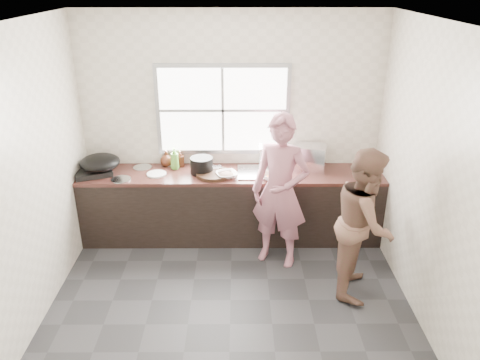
{
  "coord_description": "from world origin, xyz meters",
  "views": [
    {
      "loc": [
        0.08,
        -3.85,
        3.05
      ],
      "look_at": [
        0.1,
        0.65,
        1.05
      ],
      "focal_mm": 35.0,
      "sensor_mm": 36.0,
      "label": 1
    }
  ],
  "objects_px": {
    "bowl_held": "(278,173)",
    "burner": "(93,171)",
    "black_pot": "(202,165)",
    "bottle_brown_short": "(166,159)",
    "wok": "(100,162)",
    "pot_lid_left": "(121,179)",
    "dish_rack": "(309,157)",
    "bowl_mince": "(227,175)",
    "bowl_crabs": "(273,177)",
    "person_side": "(365,223)",
    "cutting_board": "(214,174)",
    "pot_lid_right": "(142,167)",
    "bottle_green": "(175,158)",
    "plate_food": "(157,174)",
    "glass_jar": "(168,162)",
    "bottle_brown_tall": "(180,159)",
    "woman": "(280,197)"
  },
  "relations": [
    {
      "from": "bowl_held",
      "to": "burner",
      "type": "xyz_separation_m",
      "value": [
        -2.21,
        0.06,
        0.0
      ]
    },
    {
      "from": "black_pot",
      "to": "bottle_brown_short",
      "type": "distance_m",
      "value": 0.51
    },
    {
      "from": "bottle_brown_short",
      "to": "wok",
      "type": "distance_m",
      "value": 0.79
    },
    {
      "from": "burner",
      "to": "pot_lid_left",
      "type": "xyz_separation_m",
      "value": [
        0.38,
        -0.2,
        -0.03
      ]
    },
    {
      "from": "dish_rack",
      "to": "pot_lid_left",
      "type": "height_order",
      "value": "dish_rack"
    },
    {
      "from": "bowl_mince",
      "to": "burner",
      "type": "bearing_deg",
      "value": 175.54
    },
    {
      "from": "bowl_held",
      "to": "bowl_crabs",
      "type": "bearing_deg",
      "value": -116.68
    },
    {
      "from": "person_side",
      "to": "pot_lid_left",
      "type": "relative_size",
      "value": 6.69
    },
    {
      "from": "person_side",
      "to": "cutting_board",
      "type": "bearing_deg",
      "value": 73.52
    },
    {
      "from": "dish_rack",
      "to": "pot_lid_right",
      "type": "bearing_deg",
      "value": -164.77
    },
    {
      "from": "bowl_mince",
      "to": "dish_rack",
      "type": "relative_size",
      "value": 0.61
    },
    {
      "from": "bowl_held",
      "to": "wok",
      "type": "xyz_separation_m",
      "value": [
        -2.1,
        0.03,
        0.12
      ]
    },
    {
      "from": "cutting_board",
      "to": "bottle_brown_short",
      "type": "bearing_deg",
      "value": 152.41
    },
    {
      "from": "bowl_held",
      "to": "wok",
      "type": "distance_m",
      "value": 2.11
    },
    {
      "from": "cutting_board",
      "to": "bowl_held",
      "type": "distance_m",
      "value": 0.76
    },
    {
      "from": "bottle_green",
      "to": "burner",
      "type": "height_order",
      "value": "bottle_green"
    },
    {
      "from": "pot_lid_right",
      "to": "bowl_held",
      "type": "bearing_deg",
      "value": -7.66
    },
    {
      "from": "bowl_mince",
      "to": "bottle_green",
      "type": "xyz_separation_m",
      "value": [
        -0.63,
        0.25,
        0.11
      ]
    },
    {
      "from": "plate_food",
      "to": "bottle_brown_short",
      "type": "height_order",
      "value": "bottle_brown_short"
    },
    {
      "from": "bowl_crabs",
      "to": "dish_rack",
      "type": "height_order",
      "value": "dish_rack"
    },
    {
      "from": "bowl_held",
      "to": "pot_lid_right",
      "type": "distance_m",
      "value": 1.66
    },
    {
      "from": "bowl_crabs",
      "to": "burner",
      "type": "height_order",
      "value": "burner"
    },
    {
      "from": "bowl_held",
      "to": "dish_rack",
      "type": "relative_size",
      "value": 0.43
    },
    {
      "from": "pot_lid_right",
      "to": "burner",
      "type": "bearing_deg",
      "value": -163.35
    },
    {
      "from": "person_side",
      "to": "glass_jar",
      "type": "bearing_deg",
      "value": 74.67
    },
    {
      "from": "glass_jar",
      "to": "plate_food",
      "type": "bearing_deg",
      "value": -109.88
    },
    {
      "from": "cutting_board",
      "to": "burner",
      "type": "height_order",
      "value": "burner"
    },
    {
      "from": "plate_food",
      "to": "bottle_brown_short",
      "type": "relative_size",
      "value": 1.27
    },
    {
      "from": "burner",
      "to": "wok",
      "type": "xyz_separation_m",
      "value": [
        0.1,
        -0.02,
        0.12
      ]
    },
    {
      "from": "bowl_mince",
      "to": "black_pot",
      "type": "xyz_separation_m",
      "value": [
        -0.3,
        0.13,
        0.07
      ]
    },
    {
      "from": "person_side",
      "to": "burner",
      "type": "bearing_deg",
      "value": 86.54
    },
    {
      "from": "bowl_mince",
      "to": "bottle_green",
      "type": "relative_size",
      "value": 0.88
    },
    {
      "from": "person_side",
      "to": "bowl_mince",
      "type": "distance_m",
      "value": 1.69
    },
    {
      "from": "bowl_mince",
      "to": "plate_food",
      "type": "height_order",
      "value": "bowl_mince"
    },
    {
      "from": "bowl_held",
      "to": "bottle_green",
      "type": "height_order",
      "value": "bottle_green"
    },
    {
      "from": "bottle_brown_tall",
      "to": "pot_lid_right",
      "type": "height_order",
      "value": "bottle_brown_tall"
    },
    {
      "from": "black_pot",
      "to": "bottle_brown_tall",
      "type": "relative_size",
      "value": 1.43
    },
    {
      "from": "glass_jar",
      "to": "pot_lid_left",
      "type": "xyz_separation_m",
      "value": [
        -0.49,
        -0.43,
        -0.05
      ]
    },
    {
      "from": "bowl_held",
      "to": "pot_lid_left",
      "type": "relative_size",
      "value": 0.75
    },
    {
      "from": "woman",
      "to": "person_side",
      "type": "xyz_separation_m",
      "value": [
        0.8,
        -0.52,
        -0.04
      ]
    },
    {
      "from": "bowl_held",
      "to": "glass_jar",
      "type": "xyz_separation_m",
      "value": [
        -1.34,
        0.29,
        0.03
      ]
    },
    {
      "from": "bottle_green",
      "to": "glass_jar",
      "type": "distance_m",
      "value": 0.16
    },
    {
      "from": "person_side",
      "to": "wok",
      "type": "height_order",
      "value": "person_side"
    },
    {
      "from": "person_side",
      "to": "plate_food",
      "type": "xyz_separation_m",
      "value": [
        -2.22,
        1.02,
        0.09
      ]
    },
    {
      "from": "pot_lid_left",
      "to": "black_pot",
      "type": "bearing_deg",
      "value": 12.25
    },
    {
      "from": "plate_food",
      "to": "pot_lid_left",
      "type": "xyz_separation_m",
      "value": [
        -0.39,
        -0.15,
        -0.0
      ]
    },
    {
      "from": "black_pot",
      "to": "pot_lid_left",
      "type": "xyz_separation_m",
      "value": [
        -0.92,
        -0.2,
        -0.09
      ]
    },
    {
      "from": "bowl_crabs",
      "to": "glass_jar",
      "type": "distance_m",
      "value": 1.34
    },
    {
      "from": "plate_food",
      "to": "bottle_green",
      "type": "relative_size",
      "value": 0.84
    },
    {
      "from": "bottle_brown_tall",
      "to": "bottle_brown_short",
      "type": "relative_size",
      "value": 1.03
    }
  ]
}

